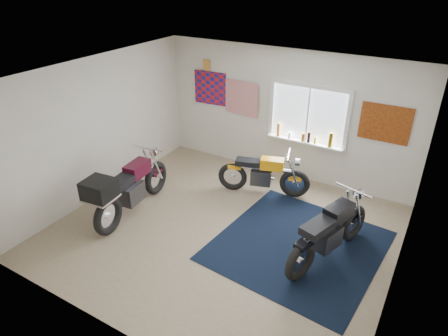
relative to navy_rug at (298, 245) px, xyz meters
The scene contains 10 objects.
ground 1.30m from the navy_rug, 167.96° to the right, with size 5.50×5.50×0.00m, color #9E896B.
room_shell 2.09m from the navy_rug, 167.96° to the right, with size 5.50×5.50×5.50m.
navy_rug is the anchor object (origin of this frame).
window_assembly 2.70m from the navy_rug, 109.31° to the left, with size 1.66×0.17×1.26m.
oil_bottles 2.46m from the navy_rug, 108.23° to the left, with size 1.19×0.09×0.30m.
flag_display 4.42m from the navy_rug, 145.13° to the left, with size 1.60×0.10×1.17m.
triumph_poster 2.78m from the navy_rug, 72.89° to the left, with size 0.90×0.03×0.70m, color #A54C14.
yellow_triumph 1.80m from the navy_rug, 135.49° to the left, with size 1.79×0.74×0.93m.
black_chrome_bike 0.66m from the navy_rug, ahead, with size 0.82×1.98×1.05m.
maroon_tourer 3.15m from the navy_rug, 166.03° to the right, with size 0.73×2.15×1.09m.
Camera 1 is at (2.87, -4.87, 4.21)m, focal length 32.00 mm.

